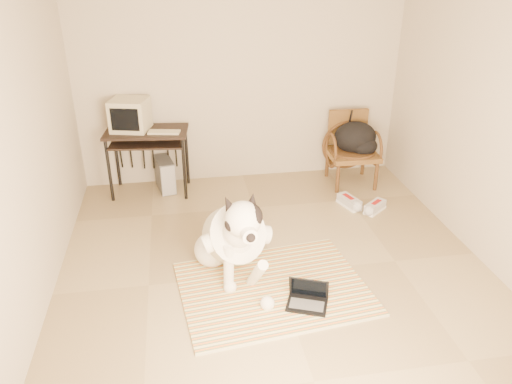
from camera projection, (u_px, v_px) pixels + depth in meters
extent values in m
plane|color=#9D8860|center=(276.00, 273.00, 4.65)|extent=(4.50, 4.50, 0.00)
plane|color=#C1B39E|center=(241.00, 74.00, 6.05)|extent=(4.50, 0.00, 4.50)
plane|color=#C1B39E|center=(391.00, 317.00, 2.07)|extent=(4.50, 0.00, 4.50)
plane|color=#C1B39E|center=(20.00, 151.00, 3.76)|extent=(0.00, 4.50, 4.50)
plane|color=#C1B39E|center=(503.00, 123.00, 4.35)|extent=(0.00, 4.50, 4.50)
cube|color=orange|center=(292.00, 324.00, 4.00)|extent=(1.63, 0.43, 0.02)
cube|color=#387F47|center=(282.00, 305.00, 4.21)|extent=(1.63, 0.43, 0.02)
cube|color=#643975|center=(273.00, 288.00, 4.43)|extent=(1.63, 0.43, 0.02)
cube|color=#C7D02F|center=(265.00, 273.00, 4.64)|extent=(1.63, 0.43, 0.02)
cube|color=beige|center=(258.00, 258.00, 4.85)|extent=(1.63, 0.43, 0.02)
sphere|color=white|center=(212.00, 250.00, 4.71)|extent=(0.33, 0.33, 0.33)
sphere|color=white|center=(244.00, 244.00, 4.79)|extent=(0.33, 0.33, 0.33)
ellipsoid|color=white|center=(228.00, 245.00, 4.73)|extent=(0.41, 0.37, 0.33)
ellipsoid|color=white|center=(233.00, 235.00, 4.46)|extent=(0.51, 0.81, 0.72)
cylinder|color=white|center=(233.00, 234.00, 4.47)|extent=(0.58, 0.71, 0.66)
sphere|color=white|center=(240.00, 231.00, 4.20)|extent=(0.28, 0.28, 0.28)
sphere|color=white|center=(243.00, 219.00, 4.04)|extent=(0.31, 0.31, 0.31)
ellipsoid|color=black|center=(248.00, 216.00, 4.04)|extent=(0.24, 0.27, 0.22)
cylinder|color=white|center=(248.00, 232.00, 3.94)|extent=(0.15, 0.18, 0.13)
sphere|color=black|center=(251.00, 238.00, 3.87)|extent=(0.07, 0.07, 0.07)
cone|color=black|center=(228.00, 204.00, 4.01)|extent=(0.15, 0.16, 0.19)
cone|color=black|center=(252.00, 201.00, 4.07)|extent=(0.16, 0.17, 0.19)
torus|color=silver|center=(240.00, 227.00, 4.16)|extent=(0.29, 0.18, 0.24)
cylinder|color=white|center=(229.00, 267.00, 4.31)|extent=(0.11, 0.15, 0.46)
cylinder|color=white|center=(257.00, 274.00, 4.27)|extent=(0.15, 0.42, 0.47)
sphere|color=white|center=(230.00, 287.00, 4.37)|extent=(0.12, 0.12, 0.12)
sphere|color=white|center=(267.00, 303.00, 4.16)|extent=(0.12, 0.12, 0.12)
cone|color=black|center=(219.00, 242.00, 5.03)|extent=(0.28, 0.45, 0.12)
cube|color=black|center=(307.00, 305.00, 4.19)|extent=(0.40, 0.34, 0.02)
cube|color=#525254|center=(307.00, 305.00, 4.18)|extent=(0.32, 0.24, 0.00)
cube|color=black|center=(309.00, 288.00, 4.21)|extent=(0.34, 0.20, 0.22)
cube|color=black|center=(309.00, 288.00, 4.20)|extent=(0.30, 0.17, 0.19)
cube|color=black|center=(146.00, 132.00, 5.87)|extent=(1.01, 0.63, 0.03)
cube|color=black|center=(147.00, 143.00, 5.87)|extent=(0.89, 0.52, 0.02)
cylinder|color=black|center=(109.00, 171.00, 5.82)|extent=(0.04, 0.04, 0.77)
cylinder|color=black|center=(117.00, 157.00, 6.22)|extent=(0.04, 0.04, 0.77)
cylinder|color=black|center=(184.00, 170.00, 5.86)|extent=(0.04, 0.04, 0.77)
cylinder|color=black|center=(187.00, 155.00, 6.26)|extent=(0.04, 0.04, 0.77)
cube|color=#C0B696|center=(130.00, 115.00, 5.81)|extent=(0.49, 0.48, 0.37)
cube|color=black|center=(125.00, 120.00, 5.63)|extent=(0.32, 0.10, 0.26)
cube|color=#C0B696|center=(164.00, 132.00, 5.77)|extent=(0.38, 0.20, 0.02)
cube|color=#525254|center=(165.00, 174.00, 6.19)|extent=(0.26, 0.45, 0.40)
cube|color=#ADADB1|center=(169.00, 181.00, 6.01)|extent=(0.17, 0.05, 0.38)
cube|color=brown|center=(352.00, 154.00, 6.26)|extent=(0.61, 0.59, 0.06)
cylinder|color=#38210F|center=(353.00, 151.00, 6.24)|extent=(0.55, 0.55, 0.04)
cube|color=brown|center=(348.00, 126.00, 6.38)|extent=(0.51, 0.06, 0.45)
cylinder|color=#38210F|center=(338.00, 179.00, 6.11)|extent=(0.04, 0.04, 0.37)
cylinder|color=#38210F|center=(327.00, 163.00, 6.54)|extent=(0.04, 0.04, 0.37)
cylinder|color=#38210F|center=(376.00, 176.00, 6.17)|extent=(0.04, 0.04, 0.37)
cylinder|color=#38210F|center=(363.00, 161.00, 6.60)|extent=(0.04, 0.04, 0.37)
ellipsoid|color=black|center=(355.00, 137.00, 6.21)|extent=(0.53, 0.44, 0.39)
ellipsoid|color=black|center=(364.00, 146.00, 6.15)|extent=(0.33, 0.27, 0.23)
cube|color=white|center=(349.00, 205.00, 5.85)|extent=(0.23, 0.36, 0.03)
cube|color=#9B9AA0|center=(349.00, 201.00, 5.83)|extent=(0.22, 0.35, 0.11)
cube|color=#A21615|center=(349.00, 198.00, 5.81)|extent=(0.11, 0.18, 0.02)
cube|color=white|center=(375.00, 210.00, 5.74)|extent=(0.33, 0.30, 0.03)
cube|color=#9B9AA0|center=(375.00, 207.00, 5.72)|extent=(0.31, 0.29, 0.10)
cube|color=#A21615|center=(375.00, 203.00, 5.70)|extent=(0.16, 0.14, 0.02)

